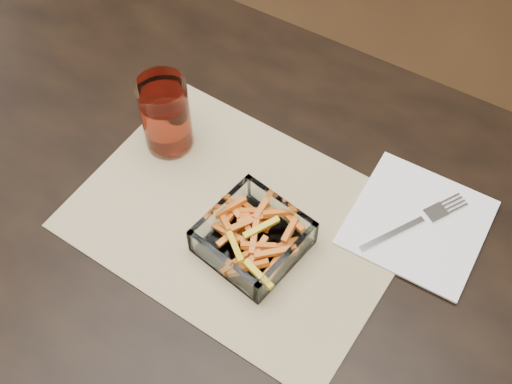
# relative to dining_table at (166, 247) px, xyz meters

# --- Properties ---
(dining_table) EXTENTS (1.60, 0.90, 0.75)m
(dining_table) POSITION_rel_dining_table_xyz_m (0.00, 0.00, 0.00)
(dining_table) COLOR black
(dining_table) RESTS_ON ground
(placemat) EXTENTS (0.47, 0.35, 0.00)m
(placemat) POSITION_rel_dining_table_xyz_m (0.10, 0.06, 0.09)
(placemat) COLOR tan
(placemat) RESTS_ON dining_table
(glass_bowl) EXTENTS (0.15, 0.15, 0.05)m
(glass_bowl) POSITION_rel_dining_table_xyz_m (0.14, 0.03, 0.11)
(glass_bowl) COLOR white
(glass_bowl) RESTS_ON placemat
(tumbler) EXTENTS (0.07, 0.07, 0.13)m
(tumbler) POSITION_rel_dining_table_xyz_m (-0.06, 0.12, 0.15)
(tumbler) COLOR white
(tumbler) RESTS_ON placemat
(napkin) EXTENTS (0.18, 0.18, 0.00)m
(napkin) POSITION_rel_dining_table_xyz_m (0.32, 0.18, 0.09)
(napkin) COLOR white
(napkin) RESTS_ON placemat
(fork) EXTENTS (0.11, 0.16, 0.00)m
(fork) POSITION_rel_dining_table_xyz_m (0.32, 0.18, 0.10)
(fork) COLOR silver
(fork) RESTS_ON napkin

